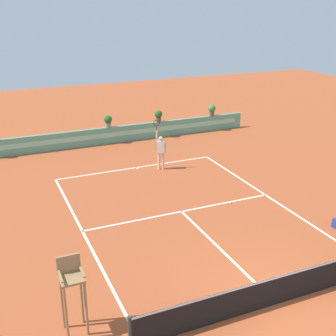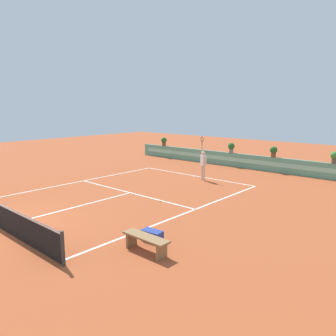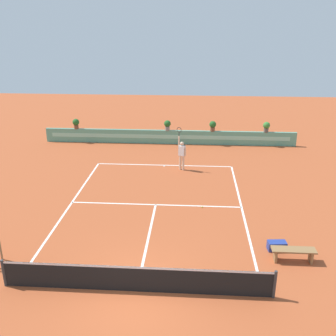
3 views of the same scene
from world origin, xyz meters
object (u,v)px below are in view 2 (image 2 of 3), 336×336
object	(u,v)px
tennis_player	(203,163)
potted_plant_far_right	(335,157)
bench_courtside	(146,240)
potted_plant_centre	(231,147)
potted_plant_right	(274,151)
tennis_ball_near_baseline	(160,201)
potted_plant_far_left	(164,141)
gear_bag	(152,236)

from	to	relation	value
tennis_player	potted_plant_far_right	xyz separation A→B (m)	(5.76, 5.19, 0.36)
bench_courtside	potted_plant_centre	size ratio (longest dim) A/B	2.21
bench_courtside	potted_plant_right	xyz separation A→B (m)	(-2.40, 14.30, 1.04)
tennis_player	potted_plant_far_right	distance (m)	7.76
tennis_player	potted_plant_far_right	world-z (taller)	tennis_player
tennis_ball_near_baseline	potted_plant_far_right	xyz separation A→B (m)	(4.62, 10.14, 1.38)
tennis_ball_near_baseline	potted_plant_far_left	world-z (taller)	potted_plant_far_left
bench_courtside	gear_bag	world-z (taller)	bench_courtside
tennis_ball_near_baseline	potted_plant_far_right	bearing A→B (deg)	65.53
potted_plant_far_right	bench_courtside	bearing A→B (deg)	-95.39
potted_plant_centre	potted_plant_far_right	size ratio (longest dim) A/B	1.00
potted_plant_far_right	potted_plant_right	bearing A→B (deg)	180.00
tennis_player	potted_plant_far_left	distance (m)	9.41
tennis_ball_near_baseline	potted_plant_centre	distance (m)	10.50
tennis_player	potted_plant_centre	xyz separation A→B (m)	(-1.20, 5.19, 0.36)
potted_plant_far_right	potted_plant_right	world-z (taller)	same
potted_plant_centre	potted_plant_far_right	distance (m)	6.96
potted_plant_far_left	potted_plant_right	bearing A→B (deg)	0.00
tennis_ball_near_baseline	potted_plant_far_right	distance (m)	11.23
gear_bag	potted_plant_centre	size ratio (longest dim) A/B	0.97
bench_courtside	potted_plant_centre	bearing A→B (deg)	111.42
gear_bag	potted_plant_centre	xyz separation A→B (m)	(-5.17, 13.59, 1.23)
tennis_ball_near_baseline	potted_plant_right	size ratio (longest dim) A/B	0.09
potted_plant_right	potted_plant_far_left	distance (m)	9.84
potted_plant_far_right	tennis_ball_near_baseline	bearing A→B (deg)	-114.47
potted_plant_centre	potted_plant_right	world-z (taller)	same
potted_plant_far_left	potted_plant_far_right	bearing A→B (deg)	0.00
gear_bag	potted_plant_right	bearing A→B (deg)	98.20
tennis_player	potted_plant_right	xyz separation A→B (m)	(2.01, 5.19, 0.36)
bench_courtside	potted_plant_centre	xyz separation A→B (m)	(-5.61, 14.30, 1.04)
potted_plant_right	potted_plant_far_left	bearing A→B (deg)	180.00
tennis_player	tennis_ball_near_baseline	bearing A→B (deg)	-77.01
gear_bag	potted_plant_far_right	xyz separation A→B (m)	(1.79, 13.59, 1.23)
potted_plant_centre	potted_plant_right	size ratio (longest dim) A/B	1.00
bench_courtside	tennis_player	bearing A→B (deg)	115.81
potted_plant_centre	potted_plant_right	xyz separation A→B (m)	(3.21, 0.00, 0.00)
tennis_player	potted_plant_right	distance (m)	5.58
gear_bag	potted_plant_far_left	size ratio (longest dim) A/B	0.97
potted_plant_far_left	potted_plant_centre	bearing A→B (deg)	0.00
tennis_ball_near_baseline	potted_plant_right	xyz separation A→B (m)	(0.87, 10.14, 1.38)
potted_plant_centre	potted_plant_far_left	world-z (taller)	same
gear_bag	potted_plant_centre	distance (m)	14.59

